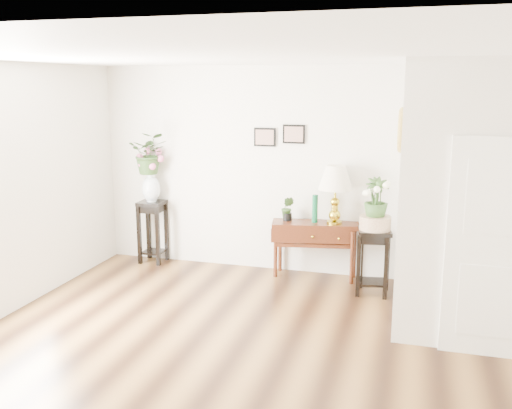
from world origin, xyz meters
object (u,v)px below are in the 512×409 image
at_px(plant_stand_a, 153,232).
at_px(plant_stand_b, 373,262).
at_px(table_lamp, 335,197).
at_px(console_table, 315,250).

relative_size(plant_stand_a, plant_stand_b, 1.10).
height_order(table_lamp, plant_stand_a, table_lamp).
relative_size(table_lamp, plant_stand_a, 0.86).
bearing_deg(console_table, plant_stand_a, 168.88).
bearing_deg(plant_stand_b, plant_stand_a, 172.50).
distance_m(plant_stand_a, plant_stand_b, 3.21).
bearing_deg(table_lamp, console_table, 180.00).
bearing_deg(plant_stand_a, console_table, -0.46).
distance_m(table_lamp, plant_stand_a, 2.72).
height_order(table_lamp, plant_stand_b, table_lamp).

